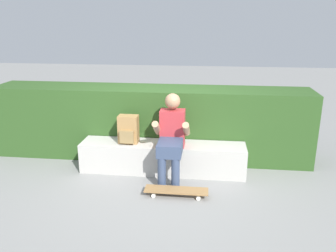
% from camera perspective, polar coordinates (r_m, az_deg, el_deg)
% --- Properties ---
extents(ground_plane, '(24.00, 24.00, 0.00)m').
position_cam_1_polar(ground_plane, '(4.92, -1.27, -8.61)').
color(ground_plane, gray).
extents(bench_main, '(2.36, 0.46, 0.43)m').
position_cam_1_polar(bench_main, '(5.07, -0.87, -5.16)').
color(bench_main, '#B7B4AC').
rests_on(bench_main, ground).
extents(person_skater, '(0.49, 0.62, 1.18)m').
position_cam_1_polar(person_skater, '(4.71, 0.55, -1.54)').
color(person_skater, '#B73338').
rests_on(person_skater, ground).
extents(skateboard_near_person, '(0.80, 0.20, 0.09)m').
position_cam_1_polar(skateboard_near_person, '(4.45, 1.37, -10.50)').
color(skateboard_near_person, olive).
rests_on(skateboard_near_person, ground).
extents(backpack_on_bench, '(0.28, 0.23, 0.40)m').
position_cam_1_polar(backpack_on_bench, '(5.01, -6.50, -0.61)').
color(backpack_on_bench, '#A37A47').
rests_on(backpack_on_bench, bench_main).
extents(hedge_row, '(4.95, 0.73, 1.11)m').
position_cam_1_polar(hedge_row, '(5.56, -2.92, 0.63)').
color(hedge_row, '#2C4E1F').
rests_on(hedge_row, ground).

